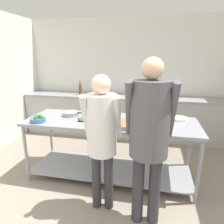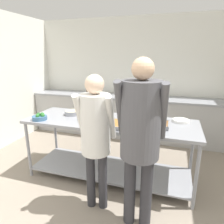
{
  "view_description": "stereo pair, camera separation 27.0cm",
  "coord_description": "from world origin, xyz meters",
  "px_view_note": "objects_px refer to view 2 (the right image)",
  "views": [
    {
      "loc": [
        0.57,
        -1.14,
        1.82
      ],
      "look_at": [
        -0.02,
        1.63,
        1.01
      ],
      "focal_mm": 32.0,
      "sensor_mm": 36.0,
      "label": 1
    },
    {
      "loc": [
        0.83,
        -1.07,
        1.82
      ],
      "look_at": [
        -0.02,
        1.63,
        1.01
      ],
      "focal_mm": 32.0,
      "sensor_mm": 36.0,
      "label": 2
    }
  ],
  "objects_px": {
    "serving_tray_vegetables": "(119,125)",
    "serving_tray_greens": "(155,124)",
    "sauce_pan": "(72,112)",
    "water_bottle": "(88,88)",
    "plate_stack": "(181,121)",
    "guest_serving_right": "(96,130)",
    "serving_tray_roast": "(94,117)",
    "guest_serving_left": "(140,130)",
    "broccoli_bowl": "(40,117)"
  },
  "relations": [
    {
      "from": "broccoli_bowl",
      "to": "plate_stack",
      "type": "xyz_separation_m",
      "value": [
        1.96,
        0.52,
        -0.02
      ]
    },
    {
      "from": "serving_tray_roast",
      "to": "plate_stack",
      "type": "xyz_separation_m",
      "value": [
        1.22,
        0.24,
        -0.01
      ]
    },
    {
      "from": "sauce_pan",
      "to": "serving_tray_vegetables",
      "type": "distance_m",
      "value": 0.91
    },
    {
      "from": "sauce_pan",
      "to": "plate_stack",
      "type": "height_order",
      "value": "sauce_pan"
    },
    {
      "from": "serving_tray_vegetables",
      "to": "guest_serving_left",
      "type": "height_order",
      "value": "guest_serving_left"
    },
    {
      "from": "guest_serving_right",
      "to": "broccoli_bowl",
      "type": "bearing_deg",
      "value": 159.59
    },
    {
      "from": "serving_tray_roast",
      "to": "guest_serving_right",
      "type": "relative_size",
      "value": 0.23
    },
    {
      "from": "guest_serving_left",
      "to": "plate_stack",
      "type": "bearing_deg",
      "value": 68.19
    },
    {
      "from": "serving_tray_vegetables",
      "to": "water_bottle",
      "type": "distance_m",
      "value": 2.25
    },
    {
      "from": "sauce_pan",
      "to": "guest_serving_left",
      "type": "height_order",
      "value": "guest_serving_left"
    },
    {
      "from": "sauce_pan",
      "to": "guest_serving_left",
      "type": "xyz_separation_m",
      "value": [
        1.22,
        -0.87,
        0.17
      ]
    },
    {
      "from": "serving_tray_roast",
      "to": "water_bottle",
      "type": "distance_m",
      "value": 1.84
    },
    {
      "from": "broccoli_bowl",
      "to": "serving_tray_roast",
      "type": "distance_m",
      "value": 0.79
    },
    {
      "from": "serving_tray_roast",
      "to": "serving_tray_vegetables",
      "type": "height_order",
      "value": "same"
    },
    {
      "from": "guest_serving_left",
      "to": "guest_serving_right",
      "type": "height_order",
      "value": "guest_serving_left"
    },
    {
      "from": "serving_tray_greens",
      "to": "serving_tray_vegetables",
      "type": "bearing_deg",
      "value": -159.44
    },
    {
      "from": "plate_stack",
      "to": "guest_serving_left",
      "type": "height_order",
      "value": "guest_serving_left"
    },
    {
      "from": "guest_serving_right",
      "to": "guest_serving_left",
      "type": "bearing_deg",
      "value": -12.08
    },
    {
      "from": "serving_tray_greens",
      "to": "water_bottle",
      "type": "bearing_deg",
      "value": 135.57
    },
    {
      "from": "broccoli_bowl",
      "to": "guest_serving_left",
      "type": "distance_m",
      "value": 1.64
    },
    {
      "from": "sauce_pan",
      "to": "serving_tray_greens",
      "type": "xyz_separation_m",
      "value": [
        1.29,
        -0.14,
        -0.01
      ]
    },
    {
      "from": "broccoli_bowl",
      "to": "guest_serving_left",
      "type": "bearing_deg",
      "value": -17.7
    },
    {
      "from": "plate_stack",
      "to": "water_bottle",
      "type": "xyz_separation_m",
      "value": [
        -2.05,
        1.4,
        0.15
      ]
    },
    {
      "from": "broccoli_bowl",
      "to": "sauce_pan",
      "type": "bearing_deg",
      "value": 48.66
    },
    {
      "from": "water_bottle",
      "to": "plate_stack",
      "type": "bearing_deg",
      "value": -34.19
    },
    {
      "from": "serving_tray_roast",
      "to": "serving_tray_greens",
      "type": "distance_m",
      "value": 0.88
    },
    {
      "from": "serving_tray_roast",
      "to": "guest_serving_left",
      "type": "bearing_deg",
      "value": -43.77
    },
    {
      "from": "broccoli_bowl",
      "to": "serving_tray_roast",
      "type": "bearing_deg",
      "value": 20.86
    },
    {
      "from": "serving_tray_roast",
      "to": "plate_stack",
      "type": "distance_m",
      "value": 1.24
    },
    {
      "from": "serving_tray_greens",
      "to": "guest_serving_right",
      "type": "distance_m",
      "value": 0.86
    },
    {
      "from": "sauce_pan",
      "to": "serving_tray_greens",
      "type": "relative_size",
      "value": 1.02
    },
    {
      "from": "serving_tray_roast",
      "to": "plate_stack",
      "type": "bearing_deg",
      "value": 11.04
    },
    {
      "from": "water_bottle",
      "to": "guest_serving_right",
      "type": "bearing_deg",
      "value": -63.89
    },
    {
      "from": "serving_tray_roast",
      "to": "serving_tray_greens",
      "type": "bearing_deg",
      "value": -3.25
    },
    {
      "from": "guest_serving_right",
      "to": "water_bottle",
      "type": "distance_m",
      "value": 2.56
    },
    {
      "from": "guest_serving_left",
      "to": "serving_tray_roast",
      "type": "bearing_deg",
      "value": 136.23
    },
    {
      "from": "broccoli_bowl",
      "to": "serving_tray_roast",
      "type": "relative_size",
      "value": 0.55
    },
    {
      "from": "guest_serving_left",
      "to": "water_bottle",
      "type": "xyz_separation_m",
      "value": [
        -1.65,
        2.41,
        -0.03
      ]
    },
    {
      "from": "sauce_pan",
      "to": "broccoli_bowl",
      "type": "bearing_deg",
      "value": -131.34
    },
    {
      "from": "plate_stack",
      "to": "guest_serving_left",
      "type": "xyz_separation_m",
      "value": [
        -0.41,
        -1.02,
        0.19
      ]
    },
    {
      "from": "sauce_pan",
      "to": "water_bottle",
      "type": "height_order",
      "value": "water_bottle"
    },
    {
      "from": "serving_tray_greens",
      "to": "water_bottle",
      "type": "relative_size",
      "value": 1.17
    },
    {
      "from": "serving_tray_vegetables",
      "to": "water_bottle",
      "type": "relative_size",
      "value": 1.38
    },
    {
      "from": "sauce_pan",
      "to": "serving_tray_vegetables",
      "type": "xyz_separation_m",
      "value": [
        0.86,
        -0.31,
        -0.01
      ]
    },
    {
      "from": "serving_tray_greens",
      "to": "sauce_pan",
      "type": "bearing_deg",
      "value": 173.76
    },
    {
      "from": "serving_tray_greens",
      "to": "water_bottle",
      "type": "distance_m",
      "value": 2.41
    },
    {
      "from": "sauce_pan",
      "to": "guest_serving_right",
      "type": "xyz_separation_m",
      "value": [
        0.7,
        -0.76,
        0.06
      ]
    },
    {
      "from": "serving_tray_vegetables",
      "to": "serving_tray_greens",
      "type": "distance_m",
      "value": 0.47
    },
    {
      "from": "serving_tray_vegetables",
      "to": "guest_serving_left",
      "type": "xyz_separation_m",
      "value": [
        0.37,
        -0.56,
        0.18
      ]
    },
    {
      "from": "serving_tray_vegetables",
      "to": "water_bottle",
      "type": "xyz_separation_m",
      "value": [
        -1.28,
        1.85,
        0.15
      ]
    }
  ]
}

